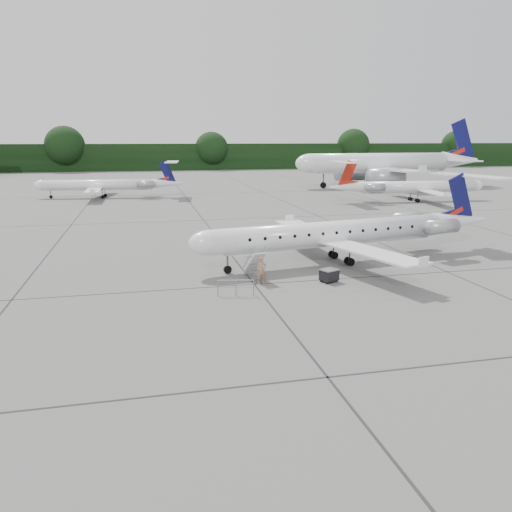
{
  "coord_description": "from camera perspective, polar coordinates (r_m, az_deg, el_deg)",
  "views": [
    {
      "loc": [
        -11.96,
        -28.25,
        9.45
      ],
      "look_at": [
        -5.22,
        1.37,
        2.3
      ],
      "focal_mm": 35.0,
      "sensor_mm": 36.0,
      "label": 1
    }
  ],
  "objects": [
    {
      "name": "baggage_cart",
      "position": [
        34.08,
        8.36,
        -2.17
      ],
      "size": [
        1.35,
        1.24,
        0.94
      ],
      "primitive_type": null,
      "rotation": [
        0.0,
        0.0,
        0.41
      ],
      "color": "black",
      "rests_on": "ground"
    },
    {
      "name": "bg_narrowbody",
      "position": [
        104.16,
        13.9,
        11.34
      ],
      "size": [
        37.91,
        27.77,
        13.35
      ],
      "primitive_type": null,
      "rotation": [
        0.0,
        0.0,
        0.03
      ],
      "color": "white",
      "rests_on": "ground"
    },
    {
      "name": "ground",
      "position": [
        32.1,
        9.69,
        -4.07
      ],
      "size": [
        320.0,
        320.0,
        0.0
      ],
      "primitive_type": "plane",
      "color": "slate",
      "rests_on": "ground"
    },
    {
      "name": "main_regional_jet",
      "position": [
        38.89,
        8.72,
        3.95
      ],
      "size": [
        28.22,
        22.37,
        6.54
      ],
      "primitive_type": null,
      "rotation": [
        0.0,
        0.0,
        0.17
      ],
      "color": "white",
      "rests_on": "ground"
    },
    {
      "name": "bg_regional_right",
      "position": [
        81.52,
        18.27,
        8.15
      ],
      "size": [
        24.42,
        17.89,
        6.29
      ],
      "primitive_type": null,
      "rotation": [
        0.0,
        0.0,
        3.12
      ],
      "color": "white",
      "rests_on": "ground"
    },
    {
      "name": "bg_regional_left",
      "position": [
        86.09,
        -17.65,
        8.31
      ],
      "size": [
        24.41,
        18.88,
        5.93
      ],
      "primitive_type": null,
      "rotation": [
        0.0,
        0.0,
        -0.12
      ],
      "color": "white",
      "rests_on": "ground"
    },
    {
      "name": "safety_railing",
      "position": [
        30.78,
        -2.33,
        -3.67
      ],
      "size": [
        2.17,
        0.5,
        1.0
      ],
      "primitive_type": null,
      "rotation": [
        0.0,
        0.0,
        -0.19
      ],
      "color": "gray",
      "rests_on": "ground"
    },
    {
      "name": "passenger",
      "position": [
        33.2,
        0.61,
        -1.64
      ],
      "size": [
        0.74,
        0.56,
        1.85
      ],
      "primitive_type": "imported",
      "rotation": [
        0.0,
        0.0,
        0.19
      ],
      "color": "#976E52",
      "rests_on": "ground"
    },
    {
      "name": "airstair",
      "position": [
        34.29,
        -0.2,
        -0.98
      ],
      "size": [
        1.2,
        2.3,
        2.05
      ],
      "primitive_type": null,
      "rotation": [
        0.0,
        0.0,
        0.17
      ],
      "color": "white",
      "rests_on": "ground"
    },
    {
      "name": "treeline",
      "position": [
        158.79,
        -8.67,
        11.13
      ],
      "size": [
        260.0,
        4.0,
        8.0
      ],
      "primitive_type": "cube",
      "color": "black",
      "rests_on": "ground"
    }
  ]
}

